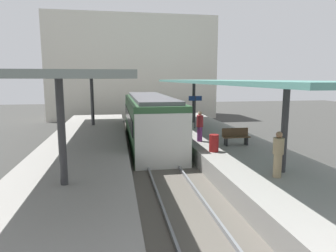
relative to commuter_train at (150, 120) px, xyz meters
The scene contains 15 objects.
ground_plane 4.51m from the commuter_train, 90.00° to the right, with size 80.00×80.00×0.00m, color #383835.
platform_left 5.77m from the commuter_train, 132.38° to the right, with size 4.40×28.00×1.00m, color gray.
platform_right 5.77m from the commuter_train, 47.62° to the right, with size 4.40×28.00×1.00m, color gray.
track_ballast 4.47m from the commuter_train, 90.00° to the right, with size 3.20×28.00×0.20m, color #59544C.
rail_near_side 4.47m from the commuter_train, 99.81° to the right, with size 0.08×28.00×0.14m, color slate.
rail_far_side 4.47m from the commuter_train, 80.19° to the right, with size 0.08×28.00×0.14m, color slate.
commuter_train is the anchor object (origin of this frame).
canopy_left 5.40m from the commuter_train, 143.96° to the right, with size 4.18×21.00×3.52m.
canopy_right 5.29m from the commuter_train, 36.04° to the right, with size 4.18×21.00×3.28m.
platform_bench 6.00m from the commuter_train, 49.63° to the right, with size 1.40×0.41×0.86m.
platform_sign 3.39m from the commuter_train, 14.03° to the left, with size 0.90×0.08×2.21m.
litter_bin 6.17m from the commuter_train, 67.75° to the right, with size 0.44×0.44×0.80m, color maroon.
passenger_near_bench 10.14m from the commuter_train, 71.00° to the right, with size 0.36×0.36×1.60m.
passenger_mid_platform 4.09m from the commuter_train, 55.39° to the right, with size 0.36×0.36×1.64m.
station_building_backdrop 16.28m from the commuter_train, 90.58° to the left, with size 18.00×6.00×11.00m, color beige.
Camera 1 is at (-2.10, -14.46, 4.35)m, focal length 31.75 mm.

